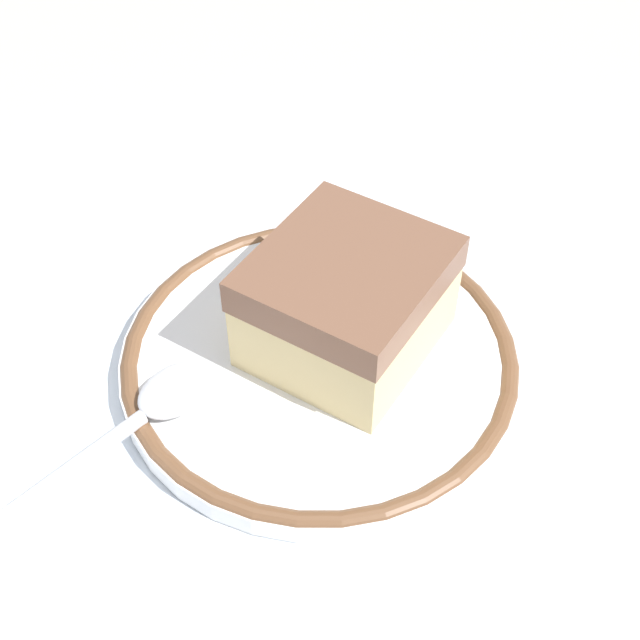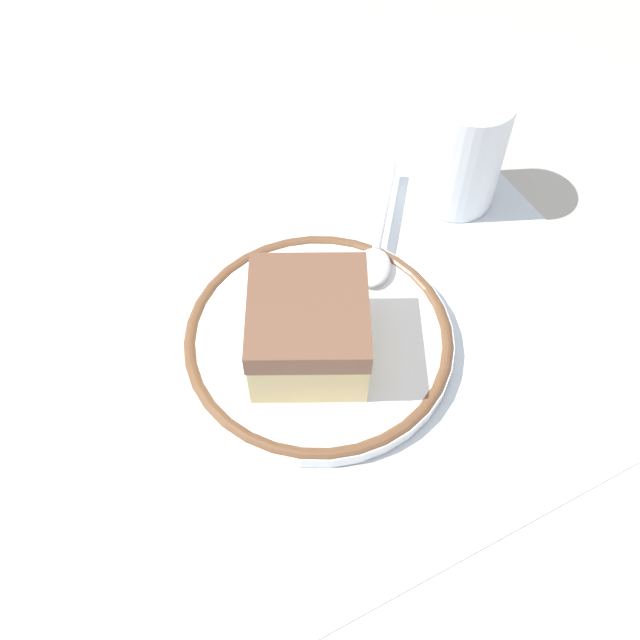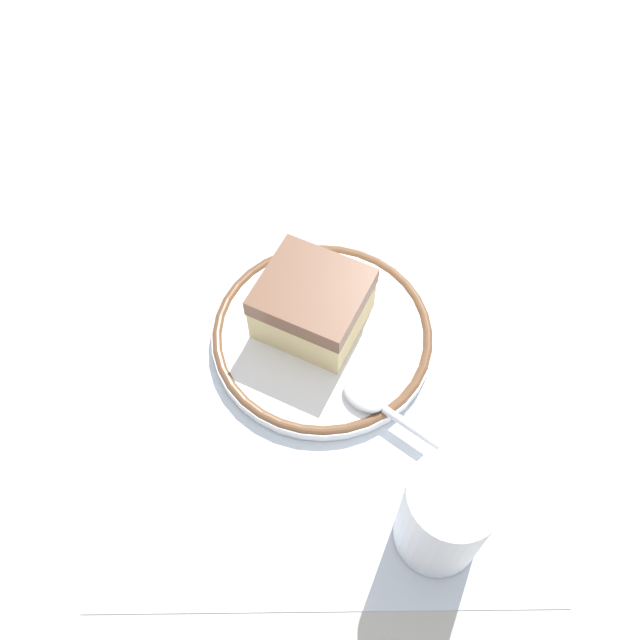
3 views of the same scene
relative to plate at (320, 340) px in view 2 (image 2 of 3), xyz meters
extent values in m
plane|color=#B7B2A8|center=(0.02, 0.00, -0.01)|extent=(2.40, 2.40, 0.00)
cube|color=silver|center=(0.02, 0.00, -0.01)|extent=(0.41, 0.34, 0.00)
cylinder|color=white|center=(0.00, 0.00, 0.00)|extent=(0.19, 0.19, 0.01)
torus|color=brown|center=(0.00, 0.00, 0.00)|extent=(0.19, 0.19, 0.01)
cube|color=beige|center=(-0.01, -0.01, 0.02)|extent=(0.10, 0.11, 0.04)
cube|color=brown|center=(-0.01, -0.01, 0.05)|extent=(0.11, 0.11, 0.02)
ellipsoid|color=silver|center=(0.06, 0.03, 0.01)|extent=(0.04, 0.05, 0.01)
cylinder|color=silver|center=(0.10, 0.09, 0.01)|extent=(0.07, 0.08, 0.01)
cylinder|color=white|center=(0.17, 0.08, 0.04)|extent=(0.06, 0.06, 0.09)
cylinder|color=silver|center=(0.17, 0.08, 0.02)|extent=(0.05, 0.05, 0.05)
camera|label=1|loc=(-0.03, 0.27, 0.31)|focal=48.30mm
camera|label=2|loc=(-0.12, -0.23, 0.39)|focal=37.72mm
camera|label=3|loc=(0.31, 0.00, 0.52)|focal=40.21mm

